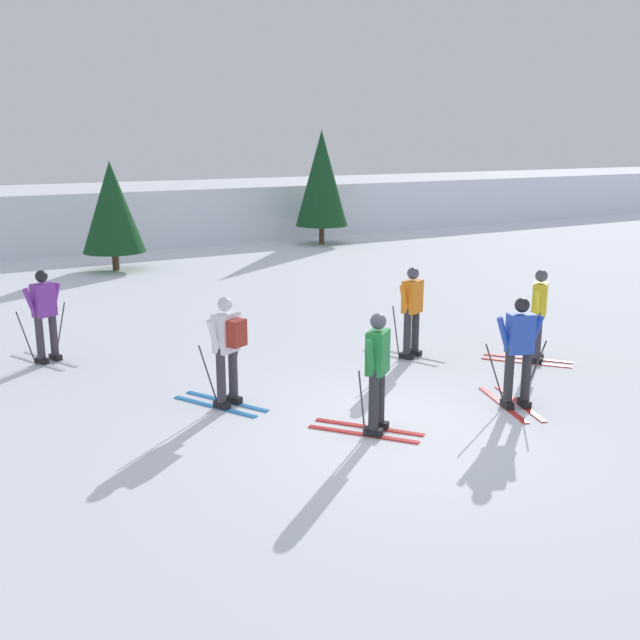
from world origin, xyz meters
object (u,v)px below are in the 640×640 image
(skier_orange, at_px, (412,310))
(skier_green, at_px, (377,370))
(skier_blue, at_px, (519,350))
(conifer_far_right, at_px, (322,178))
(skier_yellow, at_px, (538,313))
(skier_white, at_px, (227,346))
(skier_purple, at_px, (44,314))
(conifer_far_centre, at_px, (112,207))

(skier_orange, bearing_deg, skier_green, -134.48)
(skier_orange, xyz_separation_m, skier_blue, (-0.22, -2.92, -0.00))
(skier_green, bearing_deg, skier_blue, -6.07)
(skier_orange, height_order, skier_blue, same)
(skier_blue, bearing_deg, conifer_far_right, 68.83)
(skier_blue, height_order, conifer_far_right, conifer_far_right)
(skier_blue, relative_size, conifer_far_right, 0.40)
(skier_green, xyz_separation_m, skier_blue, (2.40, -0.25, -0.00))
(skier_orange, relative_size, conifer_far_right, 0.40)
(skier_blue, xyz_separation_m, skier_yellow, (2.04, 1.56, 0.00))
(skier_green, distance_m, skier_orange, 3.74)
(skier_green, relative_size, skier_orange, 1.00)
(skier_blue, xyz_separation_m, skier_white, (-3.74, 2.24, 0.04))
(skier_white, bearing_deg, skier_purple, 116.89)
(skier_orange, distance_m, skier_yellow, 2.27)
(skier_green, height_order, conifer_far_right, conifer_far_right)
(skier_orange, bearing_deg, skier_yellow, -36.76)
(skier_purple, bearing_deg, skier_blue, -46.80)
(skier_purple, distance_m, conifer_far_centre, 9.90)
(skier_orange, bearing_deg, conifer_far_right, 65.67)
(skier_green, xyz_separation_m, skier_white, (-1.34, 1.98, 0.04))
(skier_white, bearing_deg, skier_blue, -30.91)
(skier_white, bearing_deg, skier_green, -55.96)
(skier_white, xyz_separation_m, conifer_far_centre, (1.82, 12.90, 0.99))
(skier_green, distance_m, conifer_far_centre, 14.93)
(skier_purple, xyz_separation_m, conifer_far_centre, (3.75, 9.11, 1.03))
(skier_purple, bearing_deg, conifer_far_centre, 67.65)
(skier_purple, distance_m, skier_orange, 6.65)
(skier_green, height_order, skier_orange, same)
(skier_blue, relative_size, conifer_far_centre, 0.51)
(skier_purple, xyz_separation_m, skier_yellow, (7.70, -4.46, -0.00))
(skier_yellow, bearing_deg, conifer_far_right, 73.61)
(skier_green, bearing_deg, conifer_far_centre, 88.14)
(skier_green, bearing_deg, skier_yellow, 16.41)
(skier_blue, xyz_separation_m, conifer_far_right, (6.57, 16.96, 1.58))
(skier_orange, distance_m, conifer_far_right, 15.49)
(skier_yellow, height_order, conifer_far_right, conifer_far_right)
(skier_purple, height_order, skier_white, same)
(skier_blue, distance_m, conifer_far_centre, 15.29)
(skier_orange, bearing_deg, skier_purple, 152.15)
(skier_purple, relative_size, conifer_far_centre, 0.51)
(skier_yellow, bearing_deg, skier_purple, 149.89)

